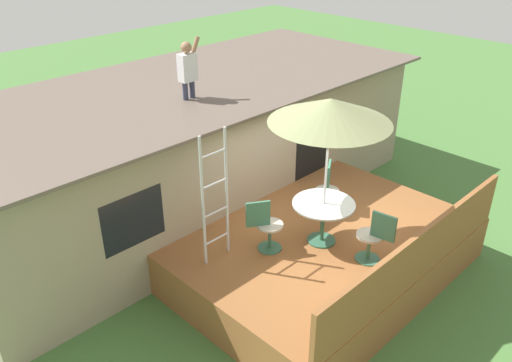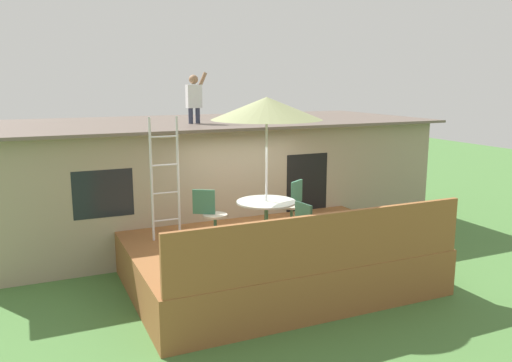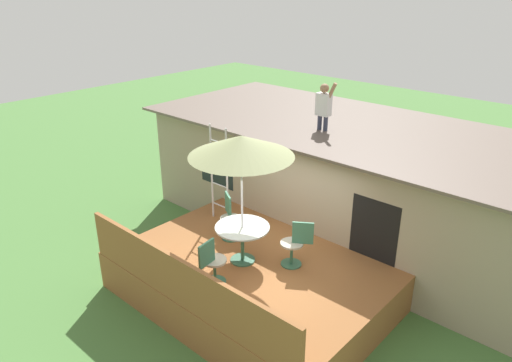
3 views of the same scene
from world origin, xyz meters
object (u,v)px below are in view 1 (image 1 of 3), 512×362
object	(u,v)px
patio_umbrella	(330,111)
patio_table	(323,211)
patio_chair_right	(327,189)
step_ladder	(215,198)
patio_chair_near	(374,237)
person_figure	(188,66)
patio_chair_left	(266,226)

from	to	relation	value
patio_umbrella	patio_table	bearing A→B (deg)	0.00
patio_table	patio_chair_right	bearing A→B (deg)	33.79
step_ladder	patio_chair_near	xyz separation A→B (m)	(1.68, -1.84, -0.64)
step_ladder	patio_chair_right	size ratio (longest dim) A/B	2.39
patio_chair_right	patio_chair_near	size ratio (longest dim) A/B	1.00
step_ladder	patio_chair_near	size ratio (longest dim) A/B	2.39
patio_chair_right	patio_chair_near	xyz separation A→B (m)	(-0.71, -1.49, 0.00)
person_figure	patio_chair_near	size ratio (longest dim) A/B	1.21
step_ladder	patio_chair_right	xyz separation A→B (m)	(2.39, -0.35, -0.64)
patio_umbrella	step_ladder	size ratio (longest dim) A/B	1.15
patio_chair_left	patio_chair_near	bearing A→B (deg)	-24.67
patio_chair_left	step_ladder	bearing A→B (deg)	-178.54
patio_table	step_ladder	size ratio (longest dim) A/B	0.47
step_ladder	person_figure	size ratio (longest dim) A/B	1.98
patio_umbrella	patio_chair_right	size ratio (longest dim) A/B	2.76
step_ladder	person_figure	distance (m)	2.80
patio_table	patio_chair_near	size ratio (longest dim) A/B	1.13
patio_table	person_figure	distance (m)	3.57
person_figure	patio_chair_left	bearing A→B (deg)	-101.86
person_figure	patio_chair_right	world-z (taller)	person_figure
patio_table	step_ladder	world-z (taller)	step_ladder
patio_table	person_figure	size ratio (longest dim) A/B	0.94
patio_table	patio_chair_left	xyz separation A→B (m)	(-0.84, 0.51, -0.13)
patio_table	patio_chair_left	bearing A→B (deg)	148.87
patio_umbrella	patio_chair_right	distance (m)	2.15
patio_table	patio_chair_near	bearing A→B (deg)	-81.92
patio_table	patio_umbrella	xyz separation A→B (m)	(0.00, 0.00, 1.76)
person_figure	patio_chair_near	world-z (taller)	person_figure
person_figure	patio_chair_left	xyz separation A→B (m)	(-0.52, -2.49, -2.04)
patio_umbrella	patio_chair_left	size ratio (longest dim) A/B	2.76
step_ladder	patio_chair_left	world-z (taller)	step_ladder
patio_table	patio_chair_near	distance (m)	0.94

